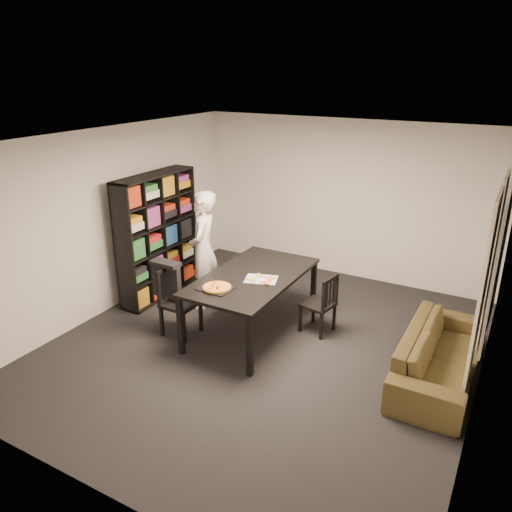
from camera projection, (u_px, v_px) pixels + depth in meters
The scene contains 16 objects.
room at pixel (265, 251), 5.94m from camera, with size 5.01×5.51×2.61m.
window_pane at pixel (500, 255), 5.23m from camera, with size 0.02×1.40×1.60m, color black.
window_frame at pixel (500, 255), 5.24m from camera, with size 0.03×1.52×1.72m, color white.
curtain_left at pixel (481, 303), 4.97m from camera, with size 0.03×0.70×2.25m, color silver.
curtain_right at pixel (491, 268), 5.82m from camera, with size 0.03×0.70×2.25m, color silver.
bookshelf at pixel (158, 236), 7.53m from camera, with size 0.35×1.50×1.90m, color black.
dining_table at pixel (252, 280), 6.50m from camera, with size 1.09×1.96×0.81m.
chair_left at pixel (175, 296), 6.56m from camera, with size 0.44×0.44×0.92m.
chair_right at pixel (323, 301), 6.55m from camera, with size 0.44×0.44×0.83m.
draped_jacket at pixel (166, 278), 6.53m from camera, with size 0.43×0.19×0.51m.
person at pixel (203, 250), 7.20m from camera, with size 0.63×0.42×1.74m, color silver.
baking_tray at pixel (216, 288), 6.08m from camera, with size 0.40×0.32×0.01m, color black.
pepperoni_pizza at pixel (217, 287), 6.06m from camera, with size 0.35×0.35×0.03m.
kitchen_towel at pixel (261, 279), 6.35m from camera, with size 0.40×0.30×0.01m, color silver.
pizza_slices at pixel (262, 279), 6.33m from camera, with size 0.37×0.31×0.01m, color gold, non-canonical shape.
sofa at pixel (440, 355), 5.66m from camera, with size 1.98×0.77×0.58m, color #3A3B17.
Camera 1 is at (2.61, -4.92, 3.37)m, focal length 35.00 mm.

